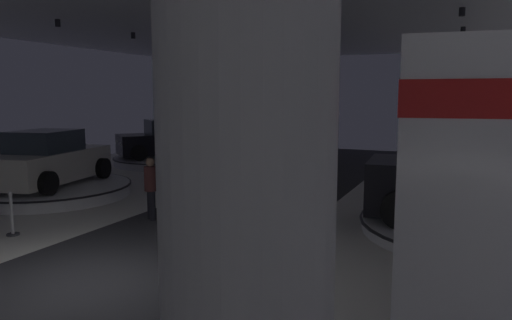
# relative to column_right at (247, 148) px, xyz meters

# --- Properties ---
(ground) EXTENTS (24.00, 44.00, 0.06)m
(ground) POSITION_rel_column_right_xyz_m (-4.28, 2.67, -2.77)
(ground) COLOR silver
(column_right) EXTENTS (1.22, 1.22, 5.50)m
(column_right) POSITION_rel_column_right_xyz_m (0.00, 0.00, 0.00)
(column_right) COLOR #ADADB2
(column_right) RESTS_ON ground
(brand_sign_pylon) EXTENTS (1.33, 0.79, 3.68)m
(brand_sign_pylon) POSITION_rel_column_right_xyz_m (1.26, 2.13, -0.84)
(brand_sign_pylon) COLOR slate
(brand_sign_pylon) RESTS_ON ground
(display_platform_mid_right) EXTENTS (5.68, 5.68, 0.28)m
(display_platform_mid_right) POSITION_rel_column_right_xyz_m (1.89, 8.66, -2.59)
(display_platform_mid_right) COLOR silver
(display_platform_mid_right) RESTS_ON ground
(pickup_truck_mid_right) EXTENTS (5.45, 2.98, 2.30)m
(pickup_truck_mid_right) POSITION_rel_column_right_xyz_m (2.21, 8.68, -1.54)
(pickup_truck_mid_right) COLOR black
(pickup_truck_mid_right) RESTS_ON display_platform_mid_right
(display_platform_mid_left) EXTENTS (4.90, 4.90, 0.37)m
(display_platform_mid_left) POSITION_rel_column_right_xyz_m (-10.46, 7.62, -2.55)
(display_platform_mid_left) COLOR silver
(display_platform_mid_left) RESTS_ON ground
(display_car_mid_left) EXTENTS (2.89, 4.48, 1.71)m
(display_car_mid_left) POSITION_rel_column_right_xyz_m (-10.45, 7.59, -1.61)
(display_car_mid_left) COLOR silver
(display_car_mid_left) RESTS_ON display_platform_mid_left
(display_platform_deep_right) EXTENTS (4.88, 4.88, 0.36)m
(display_platform_deep_right) POSITION_rel_column_right_xyz_m (2.77, 22.02, -2.55)
(display_platform_deep_right) COLOR #333338
(display_platform_deep_right) RESTS_ON ground
(display_car_deep_right) EXTENTS (3.87, 4.48, 1.71)m
(display_car_deep_right) POSITION_rel_column_right_xyz_m (2.79, 22.05, -1.62)
(display_car_deep_right) COLOR red
(display_car_deep_right) RESTS_ON display_platform_deep_right
(display_platform_far_left) EXTENTS (4.75, 4.75, 0.35)m
(display_platform_far_left) POSITION_rel_column_right_xyz_m (-11.32, 14.99, -2.55)
(display_platform_far_left) COLOR #B7B7BC
(display_platform_far_left) RESTS_ON ground
(display_car_far_left) EXTENTS (4.07, 4.38, 1.71)m
(display_car_far_left) POSITION_rel_column_right_xyz_m (-11.30, 15.02, -1.63)
(display_car_far_left) COLOR black
(display_car_far_left) RESTS_ON display_platform_far_left
(display_platform_deep_left) EXTENTS (4.97, 4.97, 0.26)m
(display_platform_deep_left) POSITION_rel_column_right_xyz_m (-11.65, 21.83, -2.60)
(display_platform_deep_left) COLOR #333338
(display_platform_deep_left) RESTS_ON ground
(display_car_deep_left) EXTENTS (3.96, 4.44, 1.71)m
(display_car_deep_left) POSITION_rel_column_right_xyz_m (-11.63, 21.86, -1.73)
(display_car_deep_left) COLOR silver
(display_car_deep_left) RESTS_ON display_platform_deep_left
(display_platform_far_right) EXTENTS (6.03, 6.03, 0.34)m
(display_platform_far_right) POSITION_rel_column_right_xyz_m (2.61, 14.21, -2.56)
(display_platform_far_right) COLOR #B7B7BC
(display_platform_far_right) RESTS_ON ground
(display_car_far_right) EXTENTS (4.18, 4.30, 1.71)m
(display_car_far_right) POSITION_rel_column_right_xyz_m (2.59, 14.19, -1.64)
(display_car_far_right) COLOR silver
(display_car_far_right) RESTS_ON display_platform_far_right
(visitor_walking_far) EXTENTS (0.32, 0.32, 1.59)m
(visitor_walking_far) POSITION_rel_column_right_xyz_m (-5.84, 6.60, -1.84)
(visitor_walking_far) COLOR black
(visitor_walking_far) RESTS_ON ground
(stanchion_b) EXTENTS (0.28, 0.28, 1.01)m
(stanchion_b) POSITION_rel_column_right_xyz_m (-7.86, 4.20, -2.38)
(stanchion_b) COLOR #333338
(stanchion_b) RESTS_ON ground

